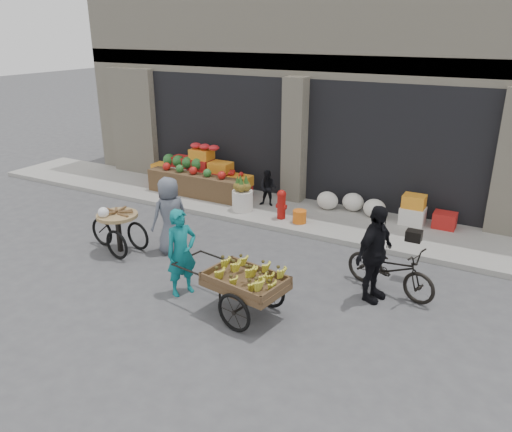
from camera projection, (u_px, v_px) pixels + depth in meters
The scene contains 15 objects.
ground at pixel (180, 281), 9.26m from camera, with size 80.00×80.00×0.00m, color #424244.
sidewalk at pixel (278, 211), 12.59m from camera, with size 18.00×2.20×0.12m, color gray.
building at pixel (340, 65), 14.64m from camera, with size 14.00×6.45×7.00m.
fruit_display at pixel (202, 172), 13.73m from camera, with size 3.10×1.12×1.24m.
pineapple_bin at pixel (243, 201), 12.41m from camera, with size 0.52×0.52×0.50m, color silver.
fire_hydrant at pixel (281, 203), 11.83m from camera, with size 0.22×0.22×0.71m.
orange_bucket at pixel (300, 217), 11.65m from camera, with size 0.32×0.32×0.30m, color orange.
right_bay_goods at pixel (389, 208), 11.78m from camera, with size 3.35×0.60×0.70m.
seated_person at pixel (268, 188), 12.65m from camera, with size 0.45×0.35×0.93m, color black.
banana_cart at pixel (243, 279), 7.95m from camera, with size 2.27×1.20×0.90m.
vendor_woman at pixel (181, 252), 8.59m from camera, with size 0.57×0.37×1.56m, color #0F7176.
tricycle_cart at pixel (118, 226), 10.30m from camera, with size 1.45×0.92×0.95m.
vendor_grey at pixel (170, 215), 10.22m from camera, with size 0.79×0.51×1.61m, color slate.
bicycle at pixel (390, 269), 8.74m from camera, with size 0.60×1.72×0.90m, color black.
cyclist at pixel (374, 254), 8.36m from camera, with size 1.00×0.42×1.71m, color black.
Camera 1 is at (5.20, -6.52, 4.42)m, focal length 35.00 mm.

